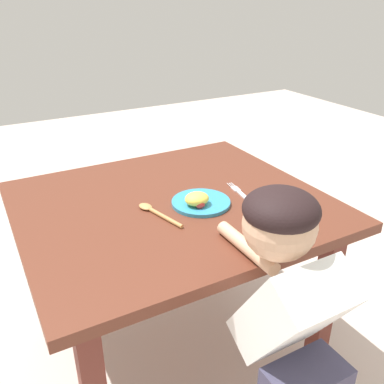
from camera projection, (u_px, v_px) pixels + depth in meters
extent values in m
plane|color=beige|center=(176.00, 348.00, 1.82)|extent=(8.00, 8.00, 0.00)
cube|color=#5C2C1E|center=(172.00, 206.00, 1.51)|extent=(1.07, 0.95, 0.04)
cube|color=brown|center=(323.00, 305.00, 1.56)|extent=(0.06, 0.06, 0.68)
cube|color=brown|center=(43.00, 267.00, 1.78)|extent=(0.06, 0.06, 0.68)
cube|color=brown|center=(217.00, 219.00, 2.16)|extent=(0.06, 0.06, 0.68)
cylinder|color=teal|center=(201.00, 202.00, 1.48)|extent=(0.21, 0.21, 0.01)
ellipsoid|color=#EEDA4F|center=(197.00, 199.00, 1.44)|extent=(0.09, 0.08, 0.04)
ellipsoid|color=red|center=(200.00, 205.00, 1.42)|extent=(0.04, 0.03, 0.03)
ellipsoid|color=silver|center=(200.00, 195.00, 1.50)|extent=(0.04, 0.03, 0.02)
cube|color=silver|center=(245.00, 197.00, 1.53)|extent=(0.03, 0.11, 0.01)
cube|color=silver|center=(236.00, 189.00, 1.59)|extent=(0.03, 0.04, 0.01)
cylinder|color=silver|center=(233.00, 185.00, 1.63)|extent=(0.01, 0.04, 0.00)
cylinder|color=silver|center=(231.00, 185.00, 1.62)|extent=(0.01, 0.04, 0.00)
cylinder|color=silver|center=(229.00, 185.00, 1.62)|extent=(0.01, 0.04, 0.00)
cylinder|color=tan|center=(166.00, 218.00, 1.38)|extent=(0.05, 0.16, 0.01)
ellipsoid|color=tan|center=(146.00, 207.00, 1.45)|extent=(0.05, 0.07, 0.01)
cube|color=white|center=(292.00, 311.00, 1.06)|extent=(0.22, 0.27, 0.33)
sphere|color=#D8A884|center=(280.00, 225.00, 1.03)|extent=(0.19, 0.19, 0.19)
ellipsoid|color=black|center=(281.00, 209.00, 1.02)|extent=(0.19, 0.19, 0.10)
cylinder|color=#D8A884|center=(246.00, 247.00, 1.20)|extent=(0.04, 0.26, 0.04)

